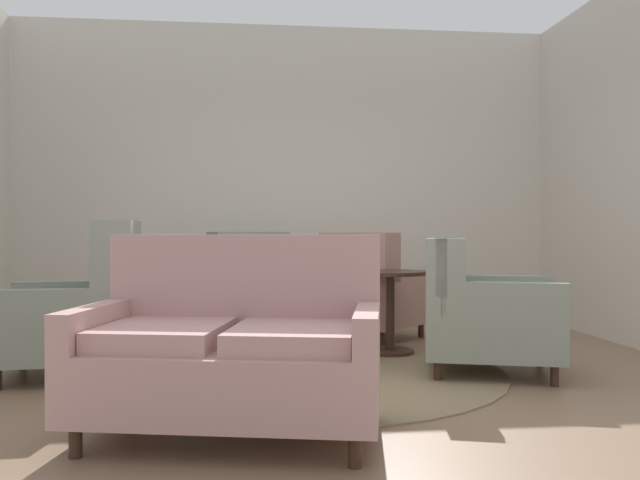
{
  "coord_description": "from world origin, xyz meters",
  "views": [
    {
      "loc": [
        -0.41,
        -4.41,
        1.01
      ],
      "look_at": [
        0.11,
        0.41,
        0.95
      ],
      "focal_mm": 36.95,
      "sensor_mm": 36.0,
      "label": 1
    }
  ],
  "objects_px": {
    "armchair_beside_settee": "(481,315)",
    "side_table": "(390,303)",
    "armchair_foreground_right": "(372,294)",
    "porcelain_vase": "(296,279)",
    "settee": "(233,352)",
    "coffee_table": "(300,310)",
    "armchair_near_sideboard": "(237,292)",
    "armchair_near_window": "(83,313)"
  },
  "relations": [
    {
      "from": "side_table",
      "to": "armchair_foreground_right",
      "type": "bearing_deg",
      "value": 91.23
    },
    {
      "from": "coffee_table",
      "to": "side_table",
      "type": "bearing_deg",
      "value": 25.27
    },
    {
      "from": "armchair_near_window",
      "to": "side_table",
      "type": "distance_m",
      "value": 2.39
    },
    {
      "from": "armchair_near_window",
      "to": "armchair_beside_settee",
      "type": "bearing_deg",
      "value": 81.3
    },
    {
      "from": "coffee_table",
      "to": "armchair_foreground_right",
      "type": "bearing_deg",
      "value": 55.82
    },
    {
      "from": "settee",
      "to": "armchair_near_sideboard",
      "type": "distance_m",
      "value": 3.14
    },
    {
      "from": "armchair_near_window",
      "to": "coffee_table",
      "type": "bearing_deg",
      "value": 93.53
    },
    {
      "from": "coffee_table",
      "to": "side_table",
      "type": "height_order",
      "value": "side_table"
    },
    {
      "from": "coffee_table",
      "to": "armchair_near_sideboard",
      "type": "xyz_separation_m",
      "value": [
        -0.5,
        1.46,
        0.01
      ]
    },
    {
      "from": "armchair_beside_settee",
      "to": "side_table",
      "type": "relative_size",
      "value": 1.6
    },
    {
      "from": "settee",
      "to": "armchair_beside_settee",
      "type": "relative_size",
      "value": 1.44
    },
    {
      "from": "porcelain_vase",
      "to": "armchair_foreground_right",
      "type": "distance_m",
      "value": 1.38
    },
    {
      "from": "coffee_table",
      "to": "porcelain_vase",
      "type": "bearing_deg",
      "value": 161.87
    },
    {
      "from": "porcelain_vase",
      "to": "armchair_foreground_right",
      "type": "bearing_deg",
      "value": 54.49
    },
    {
      "from": "settee",
      "to": "armchair_beside_settee",
      "type": "distance_m",
      "value": 2.14
    },
    {
      "from": "armchair_foreground_right",
      "to": "armchair_near_window",
      "type": "distance_m",
      "value": 2.66
    },
    {
      "from": "side_table",
      "to": "armchair_near_sideboard",
      "type": "bearing_deg",
      "value": 139.18
    },
    {
      "from": "armchair_beside_settee",
      "to": "side_table",
      "type": "bearing_deg",
      "value": 48.05
    },
    {
      "from": "armchair_beside_settee",
      "to": "side_table",
      "type": "height_order",
      "value": "armchair_beside_settee"
    },
    {
      "from": "porcelain_vase",
      "to": "armchair_foreground_right",
      "type": "xyz_separation_m",
      "value": [
        0.79,
        1.11,
        -0.22
      ]
    },
    {
      "from": "settee",
      "to": "armchair_foreground_right",
      "type": "height_order",
      "value": "armchair_foreground_right"
    },
    {
      "from": "porcelain_vase",
      "to": "armchair_near_sideboard",
      "type": "bearing_deg",
      "value": 107.8
    },
    {
      "from": "coffee_table",
      "to": "porcelain_vase",
      "type": "xyz_separation_m",
      "value": [
        -0.03,
        0.01,
        0.24
      ]
    },
    {
      "from": "settee",
      "to": "armchair_foreground_right",
      "type": "distance_m",
      "value": 3.05
    },
    {
      "from": "coffee_table",
      "to": "armchair_near_window",
      "type": "xyz_separation_m",
      "value": [
        -1.54,
        -0.22,
        0.03
      ]
    },
    {
      "from": "armchair_foreground_right",
      "to": "armchair_beside_settee",
      "type": "distance_m",
      "value": 1.62
    },
    {
      "from": "coffee_table",
      "to": "porcelain_vase",
      "type": "relative_size",
      "value": 2.7
    },
    {
      "from": "armchair_beside_settee",
      "to": "porcelain_vase",
      "type": "bearing_deg",
      "value": 87.77
    },
    {
      "from": "armchair_beside_settee",
      "to": "coffee_table",
      "type": "bearing_deg",
      "value": 87.76
    },
    {
      "from": "armchair_near_sideboard",
      "to": "armchair_foreground_right",
      "type": "bearing_deg",
      "value": 136.37
    },
    {
      "from": "porcelain_vase",
      "to": "settee",
      "type": "bearing_deg",
      "value": -104.52
    },
    {
      "from": "settee",
      "to": "side_table",
      "type": "distance_m",
      "value": 2.39
    },
    {
      "from": "armchair_near_sideboard",
      "to": "armchair_near_window",
      "type": "xyz_separation_m",
      "value": [
        -1.05,
        -1.68,
        0.02
      ]
    },
    {
      "from": "coffee_table",
      "to": "settee",
      "type": "relative_size",
      "value": 0.59
    },
    {
      "from": "coffee_table",
      "to": "side_table",
      "type": "relative_size",
      "value": 1.35
    },
    {
      "from": "armchair_near_sideboard",
      "to": "porcelain_vase",
      "type": "bearing_deg",
      "value": 79.68
    },
    {
      "from": "porcelain_vase",
      "to": "armchair_foreground_right",
      "type": "height_order",
      "value": "armchair_foreground_right"
    },
    {
      "from": "coffee_table",
      "to": "armchair_foreground_right",
      "type": "xyz_separation_m",
      "value": [
        0.76,
        1.12,
        0.02
      ]
    },
    {
      "from": "side_table",
      "to": "armchair_near_window",
      "type": "bearing_deg",
      "value": -165.9
    },
    {
      "from": "armchair_beside_settee",
      "to": "side_table",
      "type": "xyz_separation_m",
      "value": [
        -0.49,
        0.79,
        0.0
      ]
    },
    {
      "from": "armchair_foreground_right",
      "to": "armchair_beside_settee",
      "type": "height_order",
      "value": "armchair_foreground_right"
    },
    {
      "from": "armchair_foreground_right",
      "to": "armchair_near_sideboard",
      "type": "height_order",
      "value": "armchair_near_sideboard"
    }
  ]
}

